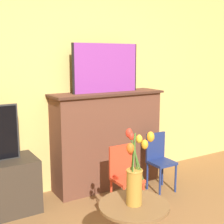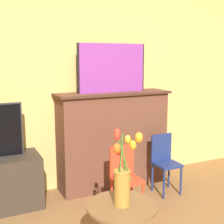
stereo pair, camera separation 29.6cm
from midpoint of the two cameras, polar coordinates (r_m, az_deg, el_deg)
wall_back at (r=3.68m, az=-9.18°, el=6.89°), size 8.00×0.06×2.70m
fireplace_mantel at (r=3.74m, az=-3.22°, el=-4.87°), size 1.36×0.41×1.14m
painting at (r=3.61m, az=-3.47°, el=8.02°), size 0.84×0.03×0.56m
chair_red at (r=3.18m, az=-0.42°, el=-11.35°), size 0.26×0.26×0.67m
chair_blue at (r=3.68m, az=6.32°, el=-8.37°), size 0.26×0.26×0.67m
vase_tulips at (r=2.22m, az=0.36°, el=-11.58°), size 0.22×0.14×0.54m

